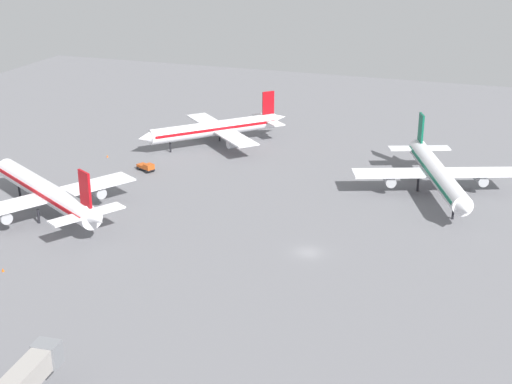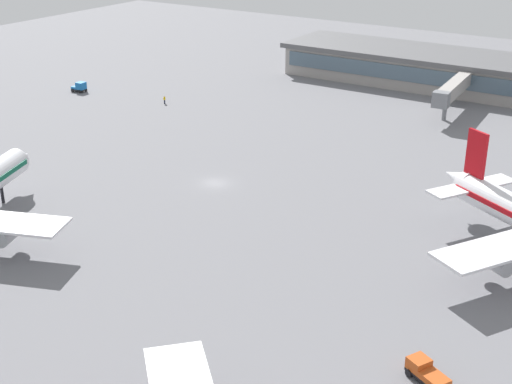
% 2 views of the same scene
% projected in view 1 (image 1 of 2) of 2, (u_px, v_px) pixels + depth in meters
% --- Properties ---
extents(ground, '(288.00, 288.00, 0.00)m').
position_uv_depth(ground, '(308.00, 253.00, 128.66)').
color(ground, slate).
extents(airplane_at_gate, '(33.82, 41.03, 13.00)m').
position_uv_depth(airplane_at_gate, '(437.00, 173.00, 152.95)').
color(airplane_at_gate, white).
rests_on(airplane_at_gate, ground).
extents(airplane_taxiing, '(30.91, 31.87, 12.16)m').
position_uv_depth(airplane_taxiing, '(216.00, 128.00, 184.99)').
color(airplane_taxiing, white).
rests_on(airplane_taxiing, ground).
extents(airplane_distant, '(39.12, 32.76, 13.19)m').
position_uv_depth(airplane_distant, '(47.00, 192.00, 142.60)').
color(airplane_distant, white).
rests_on(airplane_distant, ground).
extents(pushback_tractor, '(4.78, 3.71, 1.90)m').
position_uv_depth(pushback_tractor, '(146.00, 167.00, 168.06)').
color(pushback_tractor, black).
rests_on(pushback_tractor, ground).
extents(safety_cone_near_gate, '(0.44, 0.44, 0.60)m').
position_uv_depth(safety_cone_near_gate, '(3.00, 270.00, 121.87)').
color(safety_cone_near_gate, '#EA590C').
rests_on(safety_cone_near_gate, ground).
extents(safety_cone_mid_apron, '(0.44, 0.44, 0.60)m').
position_uv_depth(safety_cone_mid_apron, '(107.00, 156.00, 177.61)').
color(safety_cone_mid_apron, '#EA590C').
rests_on(safety_cone_mid_apron, ground).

